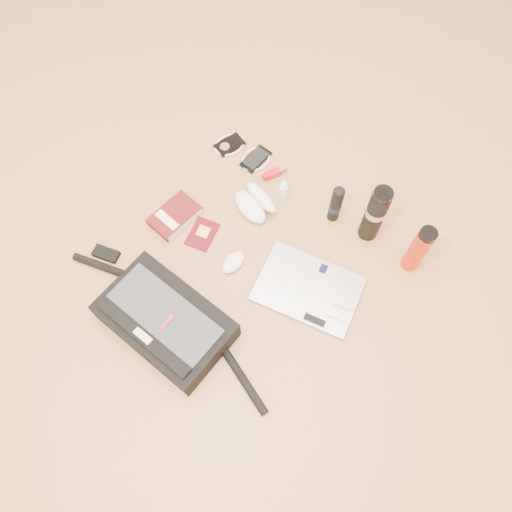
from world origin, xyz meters
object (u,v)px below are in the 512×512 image
(laptop, at_px, (308,290))
(book, at_px, (175,216))
(messenger_bag, at_px, (165,321))
(thermos_red, at_px, (418,249))
(thermos_black, at_px, (375,214))

(laptop, xyz_separation_m, book, (-0.55, -0.07, 0.00))
(laptop, distance_m, book, 0.55)
(messenger_bag, height_order, book, messenger_bag)
(laptop, relative_size, thermos_red, 1.68)
(laptop, bearing_deg, thermos_red, 40.50)
(laptop, height_order, thermos_red, thermos_red)
(thermos_red, bearing_deg, book, -154.03)
(messenger_bag, xyz_separation_m, book, (-0.26, 0.32, -0.04))
(thermos_black, xyz_separation_m, thermos_red, (0.18, -0.01, -0.02))
(laptop, xyz_separation_m, thermos_black, (0.03, 0.32, 0.12))
(messenger_bag, height_order, laptop, messenger_bag)
(messenger_bag, height_order, thermos_black, thermos_black)
(book, height_order, thermos_black, thermos_black)
(laptop, bearing_deg, book, 173.38)
(messenger_bag, bearing_deg, book, 128.97)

